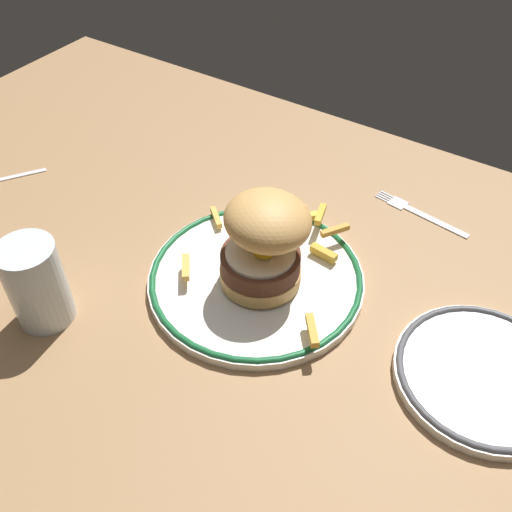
% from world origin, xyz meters
% --- Properties ---
extents(ground_plane, '(1.35, 0.81, 0.04)m').
position_xyz_m(ground_plane, '(0.00, 0.00, -0.02)').
color(ground_plane, '#9A734B').
extents(dinner_plate, '(0.27, 0.27, 0.02)m').
position_xyz_m(dinner_plate, '(0.03, -0.01, 0.01)').
color(dinner_plate, white).
rests_on(dinner_plate, ground_plane).
extents(burger, '(0.14, 0.14, 0.12)m').
position_xyz_m(burger, '(0.04, -0.00, 0.08)').
color(burger, tan).
rests_on(burger, dinner_plate).
extents(fries_pile, '(0.24, 0.21, 0.03)m').
position_xyz_m(fries_pile, '(0.03, 0.05, 0.03)').
color(fries_pile, gold).
rests_on(fries_pile, dinner_plate).
extents(water_glass, '(0.07, 0.07, 0.11)m').
position_xyz_m(water_glass, '(-0.15, -0.18, 0.05)').
color(water_glass, silver).
rests_on(water_glass, ground_plane).
extents(side_plate, '(0.19, 0.19, 0.02)m').
position_xyz_m(side_plate, '(0.31, 0.01, 0.01)').
color(side_plate, white).
rests_on(side_plate, ground_plane).
extents(fork, '(0.14, 0.03, 0.00)m').
position_xyz_m(fork, '(0.15, 0.23, 0.00)').
color(fork, silver).
rests_on(fork, ground_plane).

